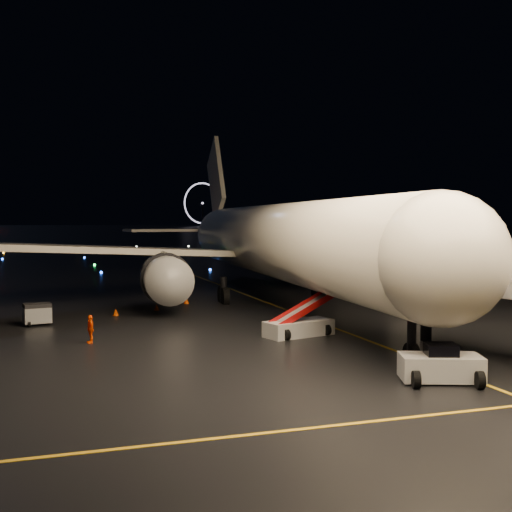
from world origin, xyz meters
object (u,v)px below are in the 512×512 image
object	(u,v)px
pushback_tug	(441,363)
belt_loader	(299,311)
crew_c	(90,329)
airliner	(268,201)
baggage_cart_0	(37,314)

from	to	relation	value
pushback_tug	belt_loader	size ratio (longest dim) A/B	0.55
pushback_tug	belt_loader	world-z (taller)	belt_loader
belt_loader	crew_c	distance (m)	13.21
belt_loader	crew_c	bearing A→B (deg)	157.29
belt_loader	crew_c	world-z (taller)	belt_loader
airliner	belt_loader	bearing A→B (deg)	-99.25
belt_loader	baggage_cart_0	xyz separation A→B (m)	(-16.28, 9.74, -0.85)
crew_c	baggage_cart_0	size ratio (longest dim) A/B	0.94
airliner	pushback_tug	xyz separation A→B (m)	(-2.46, -31.90, -8.43)
belt_loader	baggage_cart_0	size ratio (longest dim) A/B	3.66
pushback_tug	crew_c	size ratio (longest dim) A/B	2.13
baggage_cart_0	airliner	bearing A→B (deg)	13.88
baggage_cart_0	pushback_tug	bearing A→B (deg)	-61.36
airliner	baggage_cart_0	bearing A→B (deg)	-152.33
pushback_tug	baggage_cart_0	bearing A→B (deg)	148.64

